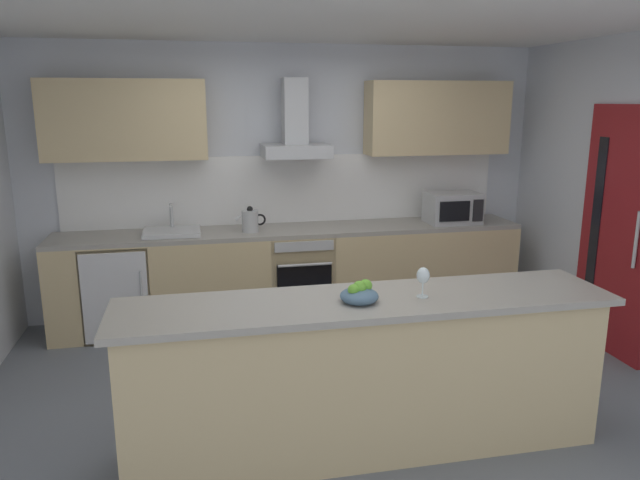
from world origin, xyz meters
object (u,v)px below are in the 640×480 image
oven (299,274)px  kettle (250,221)px  fruit_bowl (359,294)px  sink (172,231)px  wine_glass (423,277)px  refrigerator (119,288)px  range_hood (295,133)px  microwave (452,208)px

oven → kettle: 0.71m
fruit_bowl → sink: bearing=115.6°
kettle → wine_glass: bearing=-70.8°
refrigerator → fruit_bowl: size_ratio=3.86×
range_hood → kettle: bearing=-160.3°
range_hood → refrigerator: bearing=-175.4°
microwave → range_hood: size_ratio=0.69×
range_hood → wine_glass: range_hood is taller
oven → sink: 1.25m
refrigerator → kettle: 1.33m
sink → kettle: 0.71m
wine_glass → microwave: bearing=62.0°
oven → sink: sink is taller
oven → range_hood: size_ratio=1.11×
sink → range_hood: 1.45m
microwave → kettle: 1.99m
kettle → range_hood: bearing=19.7°
oven → refrigerator: (-1.65, -0.00, -0.03)m
wine_glass → oven: bearing=98.2°
range_hood → fruit_bowl: range_hood is taller
microwave → range_hood: range_hood is taller
fruit_bowl → oven: bearing=88.7°
microwave → fruit_bowl: size_ratio=2.27×
refrigerator → wine_glass: size_ratio=4.78×
microwave → wine_glass: bearing=-118.0°
sink → microwave: bearing=-0.8°
kettle → refrigerator: bearing=178.5°
kettle → range_hood: 0.92m
fruit_bowl → range_hood: bearing=88.7°
kettle → wine_glass: 2.39m
sink → wine_glass: sink is taller
oven → range_hood: bearing=90.0°
refrigerator → range_hood: (1.65, 0.13, 1.36)m
wine_glass → fruit_bowl: bearing=-178.5°
refrigerator → microwave: size_ratio=1.70×
oven → range_hood: (0.00, 0.13, 1.33)m
oven → wine_glass: wine_glass is taller
oven → refrigerator: 1.65m
sink → range_hood: size_ratio=0.69×
sink → range_hood: (1.16, 0.12, 0.86)m
range_hood → fruit_bowl: 2.55m
sink → kettle: (0.70, -0.04, 0.08)m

